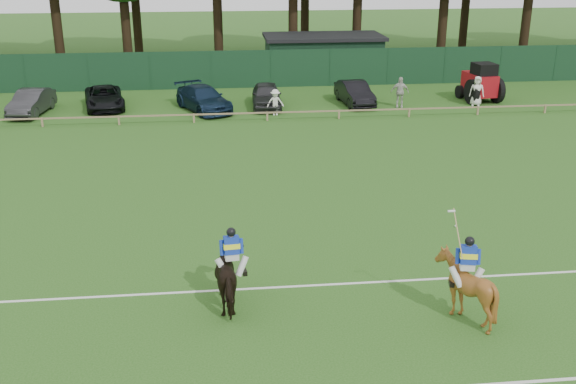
{
  "coord_description": "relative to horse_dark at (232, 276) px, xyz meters",
  "views": [
    {
      "loc": [
        -1.81,
        -17.99,
        9.3
      ],
      "look_at": [
        0.5,
        3.0,
        1.4
      ],
      "focal_mm": 42.0,
      "sensor_mm": 36.0,
      "label": 1
    }
  ],
  "objects": [
    {
      "name": "ground",
      "position": [
        1.53,
        1.82,
        -0.87
      ],
      "size": [
        160.0,
        160.0,
        0.0
      ],
      "primitive_type": "plane",
      "color": "#1E4C14",
      "rests_on": "ground"
    },
    {
      "name": "horse_dark",
      "position": [
        0.0,
        0.0,
        0.0
      ],
      "size": [
        1.15,
        2.14,
        1.73
      ],
      "primitive_type": "imported",
      "rotation": [
        0.0,
        0.0,
        3.25
      ],
      "color": "black",
      "rests_on": "ground"
    },
    {
      "name": "horse_chestnut",
      "position": [
        5.95,
        -1.35,
        0.04
      ],
      "size": [
        1.76,
        1.9,
        1.8
      ],
      "primitive_type": "imported",
      "rotation": [
        0.0,
        0.0,
        2.94
      ],
      "color": "brown",
      "rests_on": "ground"
    },
    {
      "name": "sedan_grey",
      "position": [
        -10.69,
        22.8,
        -0.17
      ],
      "size": [
        2.01,
        4.38,
        1.39
      ],
      "primitive_type": "imported",
      "rotation": [
        0.0,
        0.0,
        -0.13
      ],
      "color": "#2F2F32",
      "rests_on": "ground"
    },
    {
      "name": "suv_black",
      "position": [
        -6.77,
        23.78,
        -0.23
      ],
      "size": [
        2.97,
        4.92,
        1.28
      ],
      "primitive_type": "imported",
      "rotation": [
        0.0,
        0.0,
        0.2
      ],
      "color": "black",
      "rests_on": "ground"
    },
    {
      "name": "sedan_navy",
      "position": [
        -0.96,
        22.6,
        -0.16
      ],
      "size": [
        3.8,
        5.21,
        1.4
      ],
      "primitive_type": "imported",
      "rotation": [
        0.0,
        0.0,
        0.43
      ],
      "color": "#13253D",
      "rests_on": "ground"
    },
    {
      "name": "hatch_grey",
      "position": [
        2.75,
        23.04,
        -0.15
      ],
      "size": [
        1.85,
        4.24,
        1.42
      ],
      "primitive_type": "imported",
      "rotation": [
        0.0,
        0.0,
        -0.04
      ],
      "color": "#323234",
      "rests_on": "ground"
    },
    {
      "name": "estate_black",
      "position": [
        8.09,
        23.21,
        -0.18
      ],
      "size": [
        1.89,
        4.31,
        1.38
      ],
      "primitive_type": "imported",
      "rotation": [
        0.0,
        0.0,
        0.1
      ],
      "color": "black",
      "rests_on": "ground"
    },
    {
      "name": "spectator_left",
      "position": [
        3.09,
        21.06,
        -0.13
      ],
      "size": [
        0.96,
        0.56,
        1.47
      ],
      "primitive_type": "imported",
      "rotation": [
        0.0,
        0.0,
        0.01
      ],
      "color": "white",
      "rests_on": "ground"
    },
    {
      "name": "spectator_mid",
      "position": [
        10.59,
        22.17,
        0.04
      ],
      "size": [
        1.14,
        0.68,
        1.81
      ],
      "primitive_type": "imported",
      "rotation": [
        0.0,
        0.0,
        -0.24
      ],
      "color": "beige",
      "rests_on": "ground"
    },
    {
      "name": "spectator_right",
      "position": [
        15.27,
        22.06,
        0.02
      ],
      "size": [
        1.0,
        0.81,
        1.77
      ],
      "primitive_type": "imported",
      "rotation": [
        0.0,
        0.0,
        -0.33
      ],
      "color": "silver",
      "rests_on": "ground"
    },
    {
      "name": "rider_dark",
      "position": [
        0.0,
        -0.01,
        0.76
      ],
      "size": [
        0.93,
        0.41,
        1.41
      ],
      "rotation": [
        0.0,
        0.0,
        3.25
      ],
      "color": "silver",
      "rests_on": "ground"
    },
    {
      "name": "rider_chestnut",
      "position": [
        5.95,
        -1.36,
        0.83
      ],
      "size": [
        0.93,
        0.68,
        2.05
      ],
      "rotation": [
        0.0,
        0.0,
        2.94
      ],
      "color": "silver",
      "rests_on": "ground"
    },
    {
      "name": "polo_ball",
      "position": [
        7.84,
        4.45,
        -0.82
      ],
      "size": [
        0.09,
        0.09,
        0.09
      ],
      "primitive_type": "sphere",
      "color": "silver",
      "rests_on": "ground"
    },
    {
      "name": "pitch_lines",
      "position": [
        1.53,
        -1.68,
        -0.86
      ],
      "size": [
        60.0,
        5.1,
        0.01
      ],
      "color": "silver",
      "rests_on": "ground"
    },
    {
      "name": "pitch_rail",
      "position": [
        1.53,
        19.82,
        -0.42
      ],
      "size": [
        62.1,
        0.1,
        0.5
      ],
      "color": "#997F5B",
      "rests_on": "ground"
    },
    {
      "name": "perimeter_fence",
      "position": [
        1.53,
        28.82,
        0.38
      ],
      "size": [
        92.08,
        0.08,
        2.5
      ],
      "color": "#14351E",
      "rests_on": "ground"
    },
    {
      "name": "utility_shed",
      "position": [
        7.53,
        31.82,
        0.67
      ],
      "size": [
        8.4,
        4.4,
        3.04
      ],
      "color": "#14331E",
      "rests_on": "ground"
    },
    {
      "name": "tree_row",
      "position": [
        3.53,
        36.82,
        -0.87
      ],
      "size": [
        96.0,
        12.0,
        21.0
      ],
      "primitive_type": null,
      "color": "#26561C",
      "rests_on": "ground"
    },
    {
      "name": "tractor",
      "position": [
        15.92,
        23.17,
        0.26
      ],
      "size": [
        2.23,
        3.05,
        2.39
      ],
      "rotation": [
        0.0,
        0.0,
        0.13
      ],
      "color": "maroon",
      "rests_on": "ground"
    }
  ]
}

